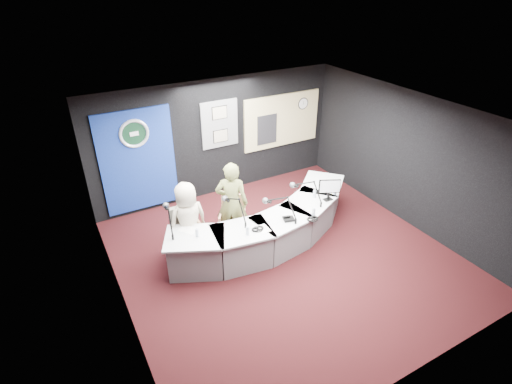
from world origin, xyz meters
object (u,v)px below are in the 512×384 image
broadcast_desk (269,227)px  armchair_left (189,233)px  person_woman (232,203)px  person_man (188,221)px  armchair_right (233,222)px

broadcast_desk → armchair_left: 1.57m
armchair_left → person_woman: 1.00m
person_man → person_woman: 0.93m
armchair_left → person_woman: bearing=2.7°
broadcast_desk → armchair_right: (-0.59, 0.43, 0.06)m
broadcast_desk → person_woman: size_ratio=2.57×
broadcast_desk → armchair_right: armchair_right is taller
armchair_left → person_man: bearing=0.0°
armchair_left → armchair_right: size_ratio=1.13×
armchair_right → person_man: person_man is taller
armchair_right → person_woman: 0.44m
person_man → armchair_left: bearing=180.0°
person_man → person_woman: (0.92, 0.02, 0.10)m
armchair_left → armchair_right: armchair_left is taller
person_man → person_woman: bearing=176.6°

